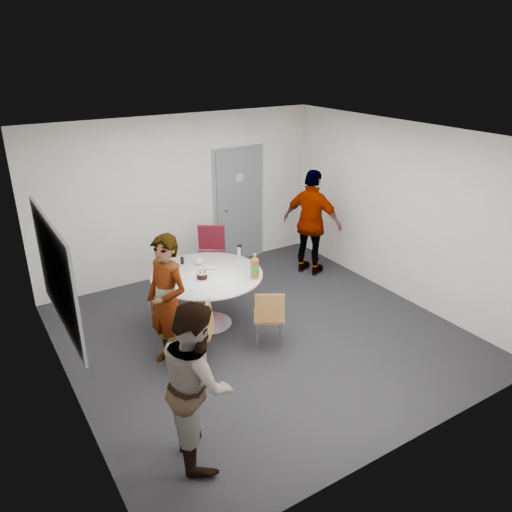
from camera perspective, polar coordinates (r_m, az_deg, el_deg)
floor at (r=6.98m, az=0.58°, el=-8.92°), size 5.00×5.00×0.00m
ceiling at (r=6.01m, az=0.69°, el=13.50°), size 5.00×5.00×0.00m
wall_back at (r=8.48m, az=-8.56°, el=6.68°), size 5.00×0.00×5.00m
wall_left at (r=5.56m, az=-21.70°, el=-3.66°), size 0.00×5.00×5.00m
wall_right at (r=7.93m, az=16.10°, el=4.89°), size 0.00×5.00×5.00m
wall_front at (r=4.68m, az=17.50°, el=-8.17°), size 5.00×0.00×5.00m
door at (r=9.03m, az=-1.99°, el=5.78°), size 1.02×0.17×2.12m
whiteboard at (r=5.70m, az=-21.87°, el=-1.90°), size 0.04×1.90×1.25m
table at (r=6.91m, az=-5.31°, el=-2.81°), size 1.54×1.54×1.15m
chair_near_left at (r=6.16m, az=-6.39°, el=-8.32°), size 0.58×0.57×0.83m
chair_near_right at (r=6.46m, az=1.53°, el=-6.62°), size 0.55×0.57×0.83m
chair_far at (r=8.24m, az=-5.16°, el=0.83°), size 0.66×0.67×0.97m
person_main at (r=6.06m, az=-10.10°, el=-5.29°), size 0.59×0.72×1.71m
person_left at (r=4.77m, az=-6.77°, el=-14.11°), size 0.78×0.92×1.64m
person_right at (r=8.51m, az=6.42°, el=3.77°), size 0.87×1.16×1.82m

